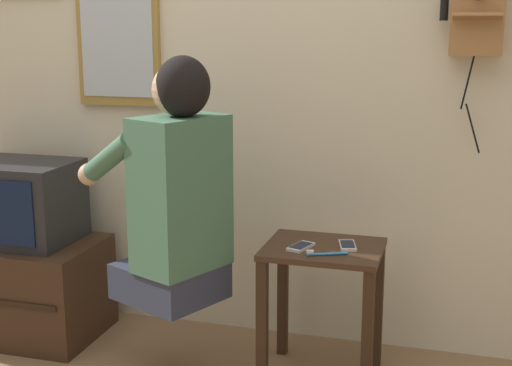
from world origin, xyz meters
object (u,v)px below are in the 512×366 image
Objects in this scene: television at (12,201)px; cell_phone_held at (301,247)px; person at (176,190)px; toothbrush at (324,253)px; wall_mirror at (117,16)px; wall_phone_antique at (478,2)px; cell_phone_spare at (347,245)px.

television is 4.10× the size of cell_phone_held.
person is 6.45× the size of toothbrush.
wall_mirror is 1.34m from cell_phone_held.
person is at bearing -47.38° from wall_mirror.
wall_phone_antique reaches higher than television.
television is at bearing 99.66° from person.
television is at bearing 60.54° from toothbrush.
person is at bearing -14.41° from television.
television is 3.82× the size of toothbrush.
television reaches higher than toothbrush.
wall_mirror reaches higher than cell_phone_spare.
cell_phone_spare is at bearing -1.52° from television.
cell_phone_held is at bearing -4.49° from television.
television is 0.69× the size of wall_phone_antique.
cell_phone_held is at bearing -51.18° from person.
cell_phone_held is at bearing -173.31° from cell_phone_spare.
cell_phone_spare is (-0.42, -0.29, -0.91)m from wall_phone_antique.
cell_phone_held is (-0.59, -0.36, -0.91)m from wall_phone_antique.
television is at bearing -166.98° from cell_phone_held.
television is 0.95m from wall_mirror.
toothbrush reaches higher than cell_phone_spare.
wall_mirror is 5.42× the size of toothbrush.
toothbrush is at bearing -13.67° from cell_phone_held.
cell_phone_held is 0.18m from cell_phone_spare.
person is 1.19× the size of wall_mirror.
person is 0.92m from television.
toothbrush is (-0.49, -0.42, -0.91)m from wall_phone_antique.
wall_phone_antique is 1.12m from toothbrush.
person is at bearing 73.25° from toothbrush.
wall_mirror reaches higher than cell_phone_held.
television is 1.34m from cell_phone_held.
television is 0.70× the size of wall_mirror.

